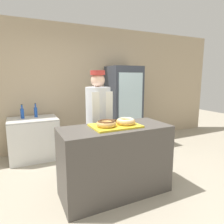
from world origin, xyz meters
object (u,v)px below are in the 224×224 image
(brownie_back_right, at_px, (114,121))
(beverage_fridge, at_px, (124,106))
(donut_chocolate_glaze, at_px, (106,123))
(donut_light_glaze, at_px, (126,121))
(chest_freezer, at_px, (34,138))
(serving_tray, at_px, (115,126))
(brownie_back_left, at_px, (107,122))
(bottle_blue, at_px, (36,112))
(baker_person, at_px, (98,121))
(bottle_blue_b, at_px, (22,113))

(brownie_back_right, bearing_deg, beverage_fridge, 56.92)
(donut_chocolate_glaze, relative_size, donut_light_glaze, 1.00)
(beverage_fridge, height_order, chest_freezer, beverage_fridge)
(brownie_back_right, bearing_deg, chest_freezer, 120.86)
(serving_tray, xyz_separation_m, brownie_back_right, (0.05, 0.15, 0.03))
(beverage_fridge, bearing_deg, brownie_back_left, -125.75)
(brownie_back_right, bearing_deg, donut_chocolate_glaze, -137.09)
(donut_chocolate_glaze, height_order, brownie_back_left, donut_chocolate_glaze)
(brownie_back_left, distance_m, bottle_blue, 1.87)
(baker_person, height_order, bottle_blue, baker_person)
(brownie_back_left, bearing_deg, baker_person, 80.58)
(bottle_blue, bearing_deg, bottle_blue_b, -173.15)
(chest_freezer, bearing_deg, brownie_back_right, -59.14)
(donut_chocolate_glaze, bearing_deg, brownie_back_left, 64.31)
(bottle_blue_b, bearing_deg, donut_light_glaze, -56.95)
(serving_tray, height_order, donut_chocolate_glaze, donut_chocolate_glaze)
(brownie_back_left, relative_size, bottle_blue_b, 0.30)
(beverage_fridge, bearing_deg, bottle_blue, 176.42)
(donut_light_glaze, bearing_deg, bottle_blue, 117.08)
(donut_chocolate_glaze, height_order, brownie_back_right, donut_chocolate_glaze)
(donut_chocolate_glaze, xyz_separation_m, bottle_blue, (-0.68, 1.89, -0.10))
(brownie_back_right, height_order, bottle_blue, bottle_blue)
(donut_chocolate_glaze, height_order, baker_person, baker_person)
(donut_chocolate_glaze, relative_size, bottle_blue_b, 0.94)
(donut_light_glaze, distance_m, baker_person, 0.73)
(serving_tray, bearing_deg, donut_light_glaze, -11.46)
(baker_person, bearing_deg, bottle_blue_b, 133.73)
(brownie_back_left, height_order, baker_person, baker_person)
(bottle_blue, relative_size, bottle_blue_b, 1.02)
(donut_chocolate_glaze, distance_m, brownie_back_left, 0.20)
(chest_freezer, bearing_deg, serving_tray, -62.80)
(donut_chocolate_glaze, relative_size, beverage_fridge, 0.14)
(baker_person, xyz_separation_m, bottle_blue, (-0.86, 1.18, 0.03))
(beverage_fridge, bearing_deg, brownie_back_right, -123.08)
(donut_light_glaze, xyz_separation_m, brownie_back_right, (-0.09, 0.18, -0.03))
(donut_light_glaze, height_order, brownie_back_right, donut_light_glaze)
(donut_light_glaze, bearing_deg, chest_freezer, 120.36)
(serving_tray, height_order, bottle_blue_b, bottle_blue_b)
(donut_chocolate_glaze, bearing_deg, brownie_back_right, 42.91)
(serving_tray, bearing_deg, baker_person, 87.22)
(donut_light_glaze, xyz_separation_m, baker_person, (-0.11, 0.71, -0.12))
(serving_tray, relative_size, baker_person, 0.37)
(bottle_blue_b, bearing_deg, beverage_fridge, -2.40)
(donut_chocolate_glaze, relative_size, chest_freezer, 0.28)
(brownie_back_right, xyz_separation_m, beverage_fridge, (1.03, 1.59, -0.07))
(serving_tray, bearing_deg, brownie_back_right, 70.55)
(bottle_blue, distance_m, bottle_blue_b, 0.25)
(donut_chocolate_glaze, bearing_deg, baker_person, 76.12)
(chest_freezer, bearing_deg, donut_chocolate_glaze, -66.95)
(baker_person, bearing_deg, donut_light_glaze, -81.24)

